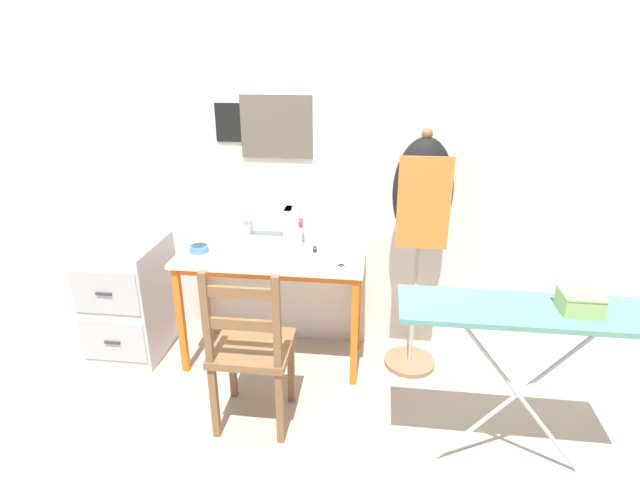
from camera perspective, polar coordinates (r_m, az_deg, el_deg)
ground_plane at (r=3.18m, az=-6.10°, el=-15.63°), size 14.00×14.00×0.00m
wall_back at (r=3.12m, az=-4.88°, el=9.58°), size 10.00×0.07×2.55m
sewing_table at (r=3.04m, az=-5.66°, el=-3.60°), size 1.13×0.46×0.74m
sewing_machine at (r=3.06m, az=-5.11°, el=1.25°), size 0.36×0.15×0.29m
fabric_bowl at (r=3.12m, az=-13.64°, el=-0.93°), size 0.12×0.12×0.04m
scissors at (r=2.83m, az=2.88°, el=-3.07°), size 0.13×0.10×0.01m
thread_spool_near_machine at (r=2.94m, az=-1.88°, el=-1.77°), size 0.03×0.03×0.04m
thread_spool_mid_table at (r=3.02m, az=-0.60°, el=-1.12°), size 0.03×0.03×0.04m
wooden_chair at (r=2.64m, az=-7.90°, el=-12.39°), size 0.40×0.38×0.95m
filing_cabinet at (r=3.49m, az=-20.98°, el=-6.19°), size 0.45×0.53×0.76m
dress_form at (r=2.87m, az=11.55°, el=4.04°), size 0.34×0.32×1.50m
ironing_board at (r=2.35m, az=22.98°, el=-8.30°), size 1.13×0.32×0.88m
storage_box at (r=2.36m, az=27.55°, el=-6.27°), size 0.16×0.15×0.09m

